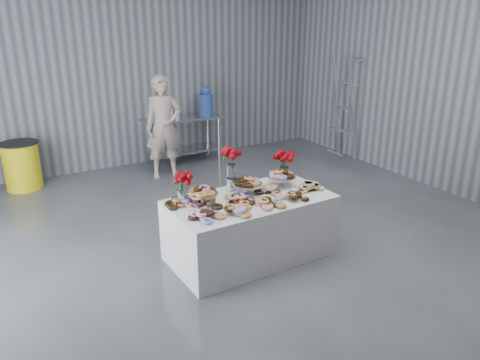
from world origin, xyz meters
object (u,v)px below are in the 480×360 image
object	(u,v)px
display_table	(250,227)
prep_table	(183,132)
stepladder	(344,107)
water_jug	(206,102)
trash_barrel	(22,166)
person	(164,127)

from	to	relation	value
display_table	prep_table	world-z (taller)	prep_table
prep_table	stepladder	xyz separation A→B (m)	(2.88, -1.28, 0.41)
water_jug	trash_barrel	bearing A→B (deg)	180.00
prep_table	water_jug	world-z (taller)	water_jug
person	water_jug	bearing A→B (deg)	37.50
prep_table	water_jug	distance (m)	0.73
trash_barrel	stepladder	world-z (taller)	stepladder
water_jug	stepladder	distance (m)	2.70
prep_table	stepladder	world-z (taller)	stepladder
water_jug	person	xyz separation A→B (m)	(-1.08, -0.57, -0.25)
person	stepladder	distance (m)	3.54
person	stepladder	world-z (taller)	stepladder
stepladder	person	bearing A→B (deg)	168.38
display_table	water_jug	xyz separation A→B (m)	(1.27, 3.84, 0.77)
display_table	trash_barrel	xyz separation A→B (m)	(-2.11, 3.84, 0.02)
display_table	water_jug	distance (m)	4.12
water_jug	person	bearing A→B (deg)	-152.31
water_jug	stepladder	size ratio (longest dim) A/B	0.27
prep_table	trash_barrel	distance (m)	2.89
water_jug	trash_barrel	distance (m)	3.47
person	display_table	bearing A→B (deg)	-83.48
water_jug	trash_barrel	size ratio (longest dim) A/B	0.70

